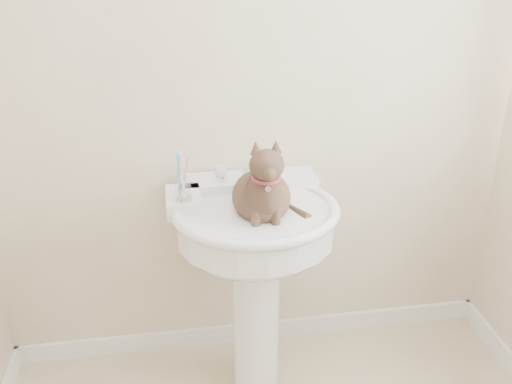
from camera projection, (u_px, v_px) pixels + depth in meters
name	position (u px, v px, depth m)	size (l,w,h in m)	color
wall_back	(255.00, 83.00, 2.23)	(2.20, 0.00, 2.50)	beige
baseboard_back	(255.00, 331.00, 2.74)	(2.20, 0.02, 0.09)	white
pedestal_sink	(255.00, 243.00, 2.20)	(0.65, 0.63, 0.89)	white
faucet	(249.00, 171.00, 2.24)	(0.28, 0.12, 0.14)	silver
soap_bar	(269.00, 167.00, 2.35)	(0.09, 0.06, 0.03)	#E34C37
toothbrush_cup	(183.00, 188.00, 2.08)	(0.07, 0.07, 0.19)	silver
cat	(263.00, 192.00, 2.05)	(0.24, 0.30, 0.44)	brown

